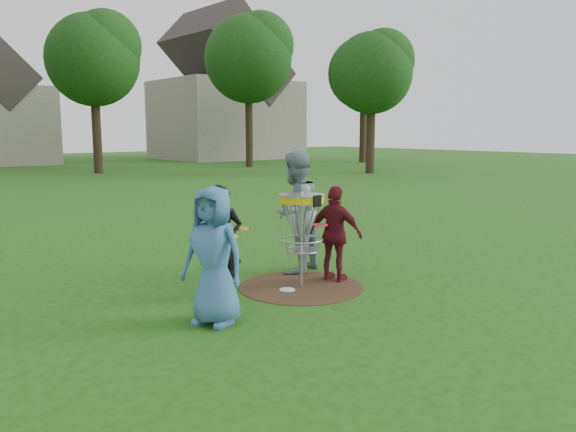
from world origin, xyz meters
TOP-DOWN VIEW (x-y plane):
  - ground at (0.00, 0.00)m, footprint 100.00×100.00m
  - dirt_patch at (0.00, 0.00)m, footprint 1.80×1.80m
  - player_blue at (-1.79, -0.51)m, footprint 0.79×0.93m
  - player_black at (-1.21, 0.22)m, footprint 0.66×0.58m
  - player_grey at (0.50, 0.73)m, footprint 1.13×1.02m
  - player_maroon at (0.61, -0.07)m, footprint 0.61×0.91m
  - disc_on_grass at (-0.28, -0.01)m, footprint 0.22×0.22m
  - disc_golf_basket at (0.00, -0.00)m, footprint 0.66×0.67m
  - held_discs at (-0.45, 0.05)m, footprint 2.09×1.15m
  - house_row at (4.78, 33.07)m, footprint 44.50×10.65m

SIDE VIEW (x-z plane):
  - ground at x=0.00m, z-range 0.00..0.00m
  - dirt_patch at x=0.00m, z-range 0.00..0.01m
  - disc_on_grass at x=-0.28m, z-range 0.00..0.02m
  - player_maroon at x=0.61m, z-range 0.00..1.43m
  - player_black at x=-1.21m, z-range 0.00..1.53m
  - player_blue at x=-1.79m, z-range 0.00..1.61m
  - player_grey at x=0.50m, z-range 0.00..1.92m
  - held_discs at x=-0.45m, z-range 0.84..1.16m
  - disc_golf_basket at x=0.00m, z-range 0.33..1.71m
  - house_row at x=4.78m, z-range -1.67..9.95m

